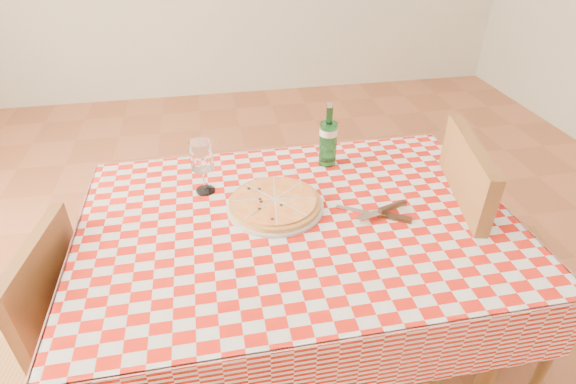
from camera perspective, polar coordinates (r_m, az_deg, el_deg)
name	(u,v)px	position (r m, az deg, el deg)	size (l,w,h in m)	color
dining_table	(298,244)	(1.42, 1.25, -6.57)	(1.20, 0.80, 0.75)	brown
tablecloth	(298,220)	(1.36, 1.30, -3.54)	(1.30, 0.90, 0.01)	#B0150A
chair_near	(478,247)	(1.72, 22.98, -6.45)	(0.52, 0.52, 0.95)	brown
chair_far	(36,334)	(1.61, -29.37, -15.48)	(0.43, 0.43, 0.82)	brown
pizza_plate	(275,202)	(1.39, -1.65, -1.32)	(0.30, 0.30, 0.04)	#BB803E
water_bottle	(328,135)	(1.59, 5.16, 7.28)	(0.06, 0.06, 0.23)	#175F28
wine_glass	(203,167)	(1.46, -10.77, 3.10)	(0.07, 0.07, 0.18)	white
cutlery	(379,212)	(1.39, 11.53, -2.54)	(0.25, 0.21, 0.03)	silver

